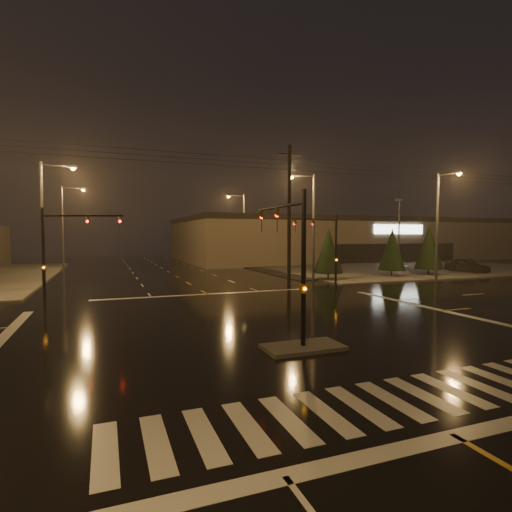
% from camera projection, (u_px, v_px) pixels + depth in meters
% --- Properties ---
extents(ground, '(140.00, 140.00, 0.00)m').
position_uv_depth(ground, '(264.00, 326.00, 18.78)').
color(ground, black).
rests_on(ground, ground).
extents(sidewalk_ne, '(36.00, 36.00, 0.12)m').
position_uv_depth(sidewalk_ne, '(379.00, 265.00, 57.42)').
color(sidewalk_ne, '#4B4943').
rests_on(sidewalk_ne, ground).
extents(median_island, '(3.00, 1.60, 0.15)m').
position_uv_depth(median_island, '(303.00, 347.00, 15.04)').
color(median_island, '#4B4943').
rests_on(median_island, ground).
extents(crosswalk, '(15.00, 2.60, 0.01)m').
position_uv_depth(crosswalk, '(392.00, 400.00, 10.38)').
color(crosswalk, beige).
rests_on(crosswalk, ground).
extents(stop_bar_near, '(16.00, 0.50, 0.01)m').
position_uv_depth(stop_bar_near, '(455.00, 436.00, 8.51)').
color(stop_bar_near, beige).
rests_on(stop_bar_near, ground).
extents(stop_bar_far, '(16.00, 0.50, 0.01)m').
position_uv_depth(stop_bar_far, '(207.00, 294.00, 29.05)').
color(stop_bar_far, beige).
rests_on(stop_bar_far, ground).
extents(parking_lot, '(50.00, 24.00, 0.08)m').
position_uv_depth(parking_lot, '(417.00, 265.00, 57.32)').
color(parking_lot, black).
rests_on(parking_lot, ground).
extents(retail_building, '(60.20, 28.30, 7.20)m').
position_uv_depth(retail_building, '(346.00, 238.00, 73.92)').
color(retail_building, '#756B54').
rests_on(retail_building, ground).
extents(signal_mast_median, '(0.25, 4.59, 6.00)m').
position_uv_depth(signal_mast_median, '(293.00, 249.00, 15.72)').
color(signal_mast_median, black).
rests_on(signal_mast_median, ground).
extents(signal_mast_ne, '(4.84, 1.86, 6.00)m').
position_uv_depth(signal_mast_ne, '(328.00, 242.00, 31.41)').
color(signal_mast_ne, black).
rests_on(signal_mast_ne, ground).
extents(signal_mast_nw, '(4.84, 1.86, 6.00)m').
position_uv_depth(signal_mast_nw, '(61.00, 243.00, 24.68)').
color(signal_mast_nw, black).
rests_on(signal_mast_nw, ground).
extents(streetlight_1, '(2.77, 0.32, 10.00)m').
position_uv_depth(streetlight_1, '(46.00, 216.00, 31.32)').
color(streetlight_1, '#38383A').
rests_on(streetlight_1, ground).
extents(streetlight_2, '(2.77, 0.32, 10.00)m').
position_uv_depth(streetlight_2, '(65.00, 222.00, 46.26)').
color(streetlight_2, '#38383A').
rests_on(streetlight_2, ground).
extents(streetlight_3, '(2.77, 0.32, 10.00)m').
position_uv_depth(streetlight_3, '(311.00, 219.00, 37.38)').
color(streetlight_3, '#38383A').
rests_on(streetlight_3, ground).
extents(streetlight_4, '(2.77, 0.32, 10.00)m').
position_uv_depth(streetlight_4, '(242.00, 224.00, 56.05)').
color(streetlight_4, '#38383A').
rests_on(streetlight_4, ground).
extents(streetlight_6, '(0.32, 2.77, 10.00)m').
position_uv_depth(streetlight_6, '(440.00, 219.00, 36.72)').
color(streetlight_6, '#38383A').
rests_on(streetlight_6, ground).
extents(utility_pole_1, '(2.20, 0.32, 12.00)m').
position_uv_depth(utility_pole_1, '(289.00, 214.00, 34.37)').
color(utility_pole_1, black).
rests_on(utility_pole_1, ground).
extents(conifer_0, '(2.75, 2.75, 4.99)m').
position_uv_depth(conifer_0, '(328.00, 250.00, 37.97)').
color(conifer_0, black).
rests_on(conifer_0, ground).
extents(conifer_1, '(2.75, 2.75, 4.99)m').
position_uv_depth(conifer_1, '(392.00, 249.00, 41.11)').
color(conifer_1, black).
rests_on(conifer_1, ground).
extents(conifer_2, '(2.94, 2.94, 5.29)m').
position_uv_depth(conifer_2, '(429.00, 247.00, 42.43)').
color(conifer_2, black).
rests_on(conifer_2, ground).
extents(car_parked, '(2.58, 5.10, 1.66)m').
position_uv_depth(car_parked, '(467.00, 265.00, 45.63)').
color(car_parked, black).
rests_on(car_parked, ground).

